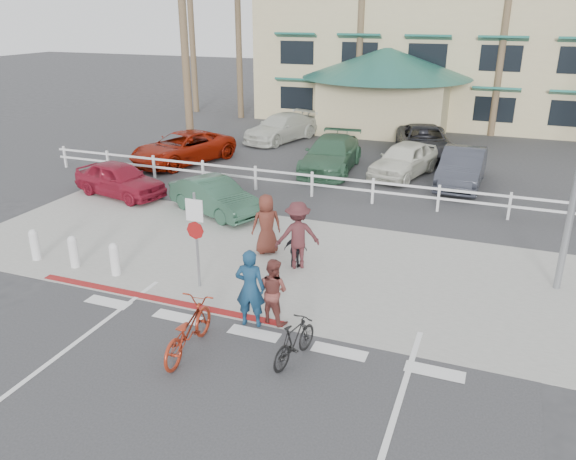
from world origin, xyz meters
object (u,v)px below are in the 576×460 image
at_px(car_white_sedan, 215,196).
at_px(bike_black, 294,341).
at_px(sign_post, 197,236).
at_px(car_red_compact, 120,179).
at_px(bike_red, 188,330).

bearing_deg(car_white_sedan, bike_black, -118.08).
bearing_deg(car_white_sedan, sign_post, -132.17).
xyz_separation_m(bike_black, car_white_sedan, (-5.82, 7.47, 0.17)).
bearing_deg(car_white_sedan, car_red_compact, 107.71).
height_order(sign_post, car_red_compact, sign_post).
relative_size(bike_black, car_white_sedan, 0.40).
distance_m(bike_red, bike_black, 2.27).
relative_size(bike_black, car_red_compact, 0.39).
xyz_separation_m(sign_post, bike_red, (1.29, -2.74, -0.90)).
relative_size(sign_post, car_red_compact, 0.73).
bearing_deg(car_red_compact, bike_red, -124.21).
relative_size(car_white_sedan, car_red_compact, 0.97).
bearing_deg(sign_post, bike_black, -32.42).
bearing_deg(bike_black, car_red_compact, -25.69).
distance_m(bike_red, car_red_compact, 11.67).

